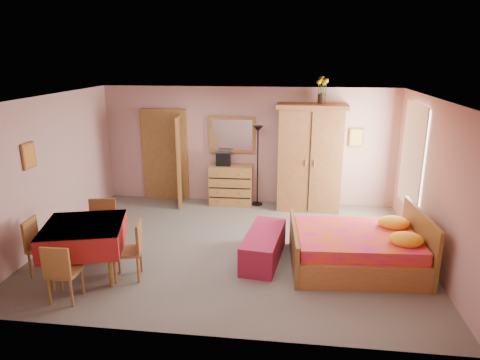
# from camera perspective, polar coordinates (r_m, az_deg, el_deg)

# --- Properties ---
(floor) EXTENTS (6.50, 6.50, 0.00)m
(floor) POSITION_cam_1_polar(r_m,az_deg,el_deg) (7.63, -1.04, -8.92)
(floor) COLOR slate
(floor) RESTS_ON ground
(ceiling) EXTENTS (6.50, 6.50, 0.00)m
(ceiling) POSITION_cam_1_polar(r_m,az_deg,el_deg) (6.93, -1.15, 10.89)
(ceiling) COLOR brown
(ceiling) RESTS_ON wall_back
(wall_back) EXTENTS (6.50, 0.10, 2.60)m
(wall_back) POSITION_cam_1_polar(r_m,az_deg,el_deg) (9.59, 1.04, 4.57)
(wall_back) COLOR tan
(wall_back) RESTS_ON floor
(wall_front) EXTENTS (6.50, 0.10, 2.60)m
(wall_front) POSITION_cam_1_polar(r_m,az_deg,el_deg) (4.86, -5.32, -7.54)
(wall_front) COLOR tan
(wall_front) RESTS_ON floor
(wall_left) EXTENTS (0.10, 5.00, 2.60)m
(wall_left) POSITION_cam_1_polar(r_m,az_deg,el_deg) (8.28, -23.97, 1.23)
(wall_left) COLOR tan
(wall_left) RESTS_ON floor
(wall_right) EXTENTS (0.10, 5.00, 2.60)m
(wall_right) POSITION_cam_1_polar(r_m,az_deg,el_deg) (7.46, 24.47, -0.39)
(wall_right) COLOR tan
(wall_right) RESTS_ON floor
(doorway) EXTENTS (1.06, 0.12, 2.15)m
(doorway) POSITION_cam_1_polar(r_m,az_deg,el_deg) (9.99, -9.90, 3.20)
(doorway) COLOR #9E6B35
(doorway) RESTS_ON floor
(window) EXTENTS (0.08, 1.40, 1.95)m
(window) POSITION_cam_1_polar(r_m,az_deg,el_deg) (8.53, 22.06, 2.90)
(window) COLOR white
(window) RESTS_ON wall_right
(picture_left) EXTENTS (0.04, 0.32, 0.42)m
(picture_left) POSITION_cam_1_polar(r_m,az_deg,el_deg) (7.68, -26.36, 2.92)
(picture_left) COLOR orange
(picture_left) RESTS_ON wall_left
(picture_back) EXTENTS (0.30, 0.04, 0.40)m
(picture_back) POSITION_cam_1_polar(r_m,az_deg,el_deg) (9.55, 15.25, 5.48)
(picture_back) COLOR #D8BF59
(picture_back) RESTS_ON wall_back
(chest_of_drawers) EXTENTS (0.96, 0.49, 0.90)m
(chest_of_drawers) POSITION_cam_1_polar(r_m,az_deg,el_deg) (9.61, -1.19, -0.65)
(chest_of_drawers) COLOR #AC793A
(chest_of_drawers) RESTS_ON floor
(wall_mirror) EXTENTS (1.04, 0.09, 0.82)m
(wall_mirror) POSITION_cam_1_polar(r_m,az_deg,el_deg) (9.55, -1.05, 6.05)
(wall_mirror) COLOR silver
(wall_mirror) RESTS_ON wall_back
(stereo) EXTENTS (0.33, 0.25, 0.30)m
(stereo) POSITION_cam_1_polar(r_m,az_deg,el_deg) (9.49, -2.23, 2.85)
(stereo) COLOR black
(stereo) RESTS_ON chest_of_drawers
(floor_lamp) EXTENTS (0.24, 0.24, 1.79)m
(floor_lamp) POSITION_cam_1_polar(r_m,az_deg,el_deg) (9.44, 2.37, 1.84)
(floor_lamp) COLOR black
(floor_lamp) RESTS_ON floor
(wardrobe) EXTENTS (1.48, 0.79, 2.29)m
(wardrobe) POSITION_cam_1_polar(r_m,az_deg,el_deg) (9.27, 9.30, 2.96)
(wardrobe) COLOR #9E6635
(wardrobe) RESTS_ON floor
(sunflower_vase) EXTENTS (0.24, 0.24, 0.55)m
(sunflower_vase) POSITION_cam_1_polar(r_m,az_deg,el_deg) (9.13, 10.86, 11.71)
(sunflower_vase) COLOR yellow
(sunflower_vase) RESTS_ON wardrobe
(bed) EXTENTS (2.13, 1.72, 0.94)m
(bed) POSITION_cam_1_polar(r_m,az_deg,el_deg) (7.03, 15.22, -7.62)
(bed) COLOR #D71569
(bed) RESTS_ON floor
(bench) EXTENTS (0.70, 1.48, 0.48)m
(bench) POSITION_cam_1_polar(r_m,az_deg,el_deg) (7.13, 3.18, -8.75)
(bench) COLOR maroon
(bench) RESTS_ON floor
(dining_table) EXTENTS (1.40, 1.40, 0.83)m
(dining_table) POSITION_cam_1_polar(r_m,az_deg,el_deg) (6.98, -19.85, -8.74)
(dining_table) COLOR maroon
(dining_table) RESTS_ON floor
(chair_south) EXTENTS (0.40, 0.40, 0.86)m
(chair_south) POSITION_cam_1_polar(r_m,az_deg,el_deg) (6.41, -22.39, -11.17)
(chair_south) COLOR olive
(chair_south) RESTS_ON floor
(chair_north) EXTENTS (0.53, 0.53, 0.96)m
(chair_north) POSITION_cam_1_polar(r_m,az_deg,el_deg) (7.48, -17.91, -6.31)
(chair_north) COLOR brown
(chair_north) RESTS_ON floor
(chair_west) EXTENTS (0.44, 0.44, 0.89)m
(chair_west) POSITION_cam_1_polar(r_m,az_deg,el_deg) (7.25, -24.66, -8.09)
(chair_west) COLOR olive
(chair_west) RESTS_ON floor
(chair_east) EXTENTS (0.49, 0.49, 0.90)m
(chair_east) POSITION_cam_1_polar(r_m,az_deg,el_deg) (6.69, -14.79, -9.06)
(chair_east) COLOR #975E33
(chair_east) RESTS_ON floor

